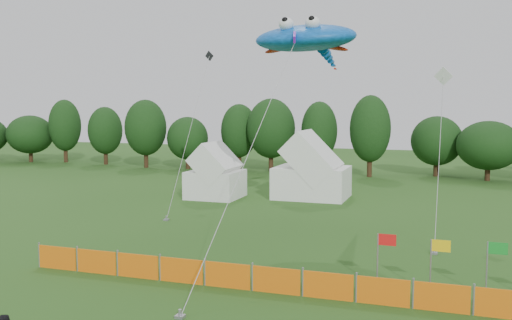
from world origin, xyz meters
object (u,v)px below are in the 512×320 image
(barrier_fence, at_px, (251,278))
(tent_right, at_px, (312,172))
(tent_left, at_px, (215,175))
(stingray_kite, at_px, (307,39))

(barrier_fence, bearing_deg, tent_right, 97.38)
(tent_left, height_order, stingray_kite, stingray_kite)
(tent_left, bearing_deg, stingray_kite, -42.05)
(tent_right, xyz_separation_m, stingray_kite, (2.17, -10.68, 8.87))
(tent_right, xyz_separation_m, barrier_fence, (2.90, -22.37, -1.48))
(tent_right, height_order, barrier_fence, tent_right)
(barrier_fence, bearing_deg, tent_left, 116.45)
(tent_right, bearing_deg, stingray_kite, -78.51)
(tent_left, bearing_deg, tent_right, 18.42)
(barrier_fence, relative_size, stingray_kite, 0.88)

